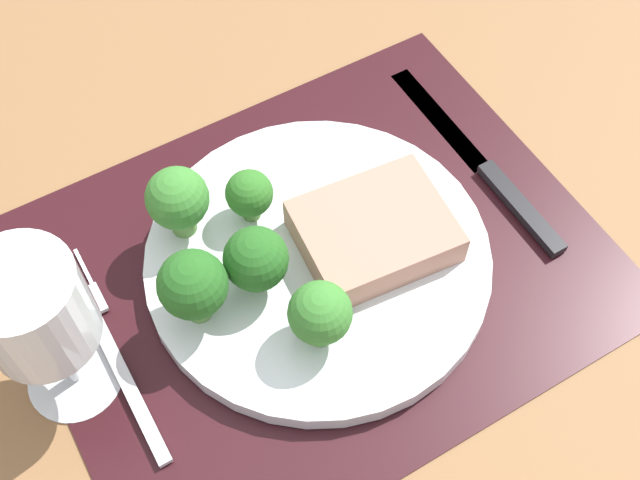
{
  "coord_description": "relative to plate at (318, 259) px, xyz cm",
  "views": [
    {
      "loc": [
        -16.28,
        -28.1,
        55.17
      ],
      "look_at": [
        0.78,
        1.01,
        1.9
      ],
      "focal_mm": 45.58,
      "sensor_mm": 36.0,
      "label": 1
    }
  ],
  "objects": [
    {
      "name": "broccoli_back_left",
      "position": [
        -3.33,
        -6.01,
        4.09
      ],
      "size": [
        4.57,
        4.57,
        5.73
      ],
      "color": "#5B8942",
      "rests_on": "plate"
    },
    {
      "name": "broccoli_near_steak",
      "position": [
        -2.67,
        5.81,
        3.58
      ],
      "size": [
        3.73,
        3.73,
        4.76
      ],
      "color": "#5B8942",
      "rests_on": "plate"
    },
    {
      "name": "plate",
      "position": [
        0.0,
        0.0,
        0.0
      ],
      "size": [
        26.8,
        26.8,
        1.6
      ],
      "primitive_type": "cylinder",
      "color": "silver",
      "rests_on": "placemat"
    },
    {
      "name": "placemat",
      "position": [
        0.0,
        0.0,
        -0.95
      ],
      "size": [
        43.34,
        34.65,
        0.3
      ],
      "primitive_type": "cube",
      "color": "black",
      "rests_on": "ground_plane"
    },
    {
      "name": "steak",
      "position": [
        4.27,
        -1.18,
        2.24
      ],
      "size": [
        12.04,
        10.11,
        2.89
      ],
      "primitive_type": "cube",
      "rotation": [
        0.0,
        0.0,
        -0.1
      ],
      "color": "tan",
      "rests_on": "plate"
    },
    {
      "name": "fork",
      "position": [
        -16.88,
        1.42,
        -0.55
      ],
      "size": [
        2.4,
        19.2,
        0.5
      ],
      "rotation": [
        0.0,
        0.0,
        0.01
      ],
      "color": "silver",
      "rests_on": "placemat"
    },
    {
      "name": "knife",
      "position": [
        16.9,
        0.53,
        -0.5
      ],
      "size": [
        1.8,
        23.0,
        0.8
      ],
      "rotation": [
        0.0,
        0.0,
        0.0
      ],
      "color": "black",
      "rests_on": "placemat"
    },
    {
      "name": "broccoli_near_fork",
      "position": [
        -5.13,
        -0.36,
        4.3
      ],
      "size": [
        4.8,
        4.8,
        5.96
      ],
      "color": "#6B994C",
      "rests_on": "plate"
    },
    {
      "name": "ground_plane",
      "position": [
        0.0,
        0.0,
        -2.6
      ],
      "size": [
        140.0,
        110.0,
        3.0
      ],
      "primitive_type": "cube",
      "color": "brown"
    },
    {
      "name": "wine_glass",
      "position": [
        -19.92,
        0.72,
        8.97
      ],
      "size": [
        7.26,
        7.26,
        14.43
      ],
      "color": "silver",
      "rests_on": "ground_plane"
    },
    {
      "name": "broccoli_center",
      "position": [
        -7.81,
        7.35,
        4.64
      ],
      "size": [
        4.82,
        4.82,
        6.45
      ],
      "color": "#5B8942",
      "rests_on": "plate"
    },
    {
      "name": "broccoli_front_edge",
      "position": [
        -10.04,
        0.07,
        4.89
      ],
      "size": [
        5.03,
        5.03,
        6.77
      ],
      "color": "#5B8942",
      "rests_on": "plate"
    }
  ]
}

